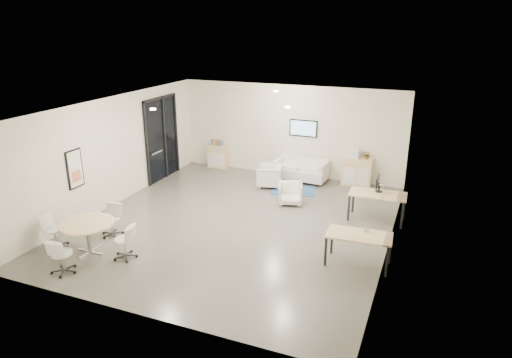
{
  "coord_description": "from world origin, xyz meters",
  "views": [
    {
      "loc": [
        4.75,
        -10.42,
        5.23
      ],
      "look_at": [
        0.38,
        0.4,
        1.19
      ],
      "focal_mm": 32.0,
      "sensor_mm": 36.0,
      "label": 1
    }
  ],
  "objects_px": {
    "armchair_right": "(291,192)",
    "sideboard_left": "(218,157)",
    "desk_front": "(359,238)",
    "round_table": "(87,226)",
    "loveseat": "(302,170)",
    "desk_rear": "(378,196)",
    "armchair_left": "(269,175)",
    "sideboard_right": "(357,172)"
  },
  "relations": [
    {
      "from": "sideboard_left",
      "to": "loveseat",
      "type": "xyz_separation_m",
      "value": [
        3.32,
        -0.22,
        -0.07
      ]
    },
    {
      "from": "desk_front",
      "to": "round_table",
      "type": "bearing_deg",
      "value": -166.83
    },
    {
      "from": "loveseat",
      "to": "desk_rear",
      "type": "bearing_deg",
      "value": -36.37
    },
    {
      "from": "sideboard_left",
      "to": "armchair_left",
      "type": "height_order",
      "value": "sideboard_left"
    },
    {
      "from": "armchair_left",
      "to": "round_table",
      "type": "relative_size",
      "value": 0.64
    },
    {
      "from": "armchair_right",
      "to": "loveseat",
      "type": "bearing_deg",
      "value": 81.58
    },
    {
      "from": "desk_rear",
      "to": "desk_front",
      "type": "relative_size",
      "value": 1.04
    },
    {
      "from": "desk_rear",
      "to": "armchair_left",
      "type": "bearing_deg",
      "value": 156.34
    },
    {
      "from": "sideboard_left",
      "to": "sideboard_right",
      "type": "relative_size",
      "value": 0.89
    },
    {
      "from": "round_table",
      "to": "loveseat",
      "type": "bearing_deg",
      "value": 65.33
    },
    {
      "from": "armchair_right",
      "to": "desk_front",
      "type": "height_order",
      "value": "desk_front"
    },
    {
      "from": "loveseat",
      "to": "round_table",
      "type": "height_order",
      "value": "round_table"
    },
    {
      "from": "loveseat",
      "to": "desk_front",
      "type": "height_order",
      "value": "loveseat"
    },
    {
      "from": "armchair_left",
      "to": "desk_front",
      "type": "xyz_separation_m",
      "value": [
        3.67,
        -4.12,
        0.27
      ]
    },
    {
      "from": "armchair_left",
      "to": "desk_front",
      "type": "relative_size",
      "value": 0.54
    },
    {
      "from": "armchair_right",
      "to": "sideboard_left",
      "type": "bearing_deg",
      "value": 130.14
    },
    {
      "from": "armchair_left",
      "to": "round_table",
      "type": "distance_m",
      "value": 6.39
    },
    {
      "from": "sideboard_left",
      "to": "loveseat",
      "type": "height_order",
      "value": "sideboard_left"
    },
    {
      "from": "armchair_right",
      "to": "desk_front",
      "type": "relative_size",
      "value": 0.48
    },
    {
      "from": "desk_front",
      "to": "round_table",
      "type": "height_order",
      "value": "round_table"
    },
    {
      "from": "sideboard_left",
      "to": "armchair_left",
      "type": "distance_m",
      "value": 2.77
    },
    {
      "from": "sideboard_right",
      "to": "armchair_right",
      "type": "height_order",
      "value": "sideboard_right"
    },
    {
      "from": "armchair_left",
      "to": "armchair_right",
      "type": "relative_size",
      "value": 1.13
    },
    {
      "from": "sideboard_left",
      "to": "desk_rear",
      "type": "relative_size",
      "value": 0.56
    },
    {
      "from": "armchair_left",
      "to": "round_table",
      "type": "xyz_separation_m",
      "value": [
        -2.36,
        -5.94,
        0.28
      ]
    },
    {
      "from": "sideboard_left",
      "to": "armchair_right",
      "type": "relative_size",
      "value": 1.21
    },
    {
      "from": "loveseat",
      "to": "armchair_right",
      "type": "relative_size",
      "value": 2.56
    },
    {
      "from": "sideboard_right",
      "to": "desk_rear",
      "type": "xyz_separation_m",
      "value": [
        1.02,
        -2.66,
        0.23
      ]
    },
    {
      "from": "armchair_left",
      "to": "desk_rear",
      "type": "relative_size",
      "value": 0.52
    },
    {
      "from": "loveseat",
      "to": "armchair_right",
      "type": "height_order",
      "value": "loveseat"
    },
    {
      "from": "armchair_left",
      "to": "desk_front",
      "type": "distance_m",
      "value": 5.52
    },
    {
      "from": "desk_front",
      "to": "round_table",
      "type": "xyz_separation_m",
      "value": [
        -6.02,
        -1.82,
        0.01
      ]
    },
    {
      "from": "sideboard_left",
      "to": "loveseat",
      "type": "bearing_deg",
      "value": -3.77
    },
    {
      "from": "sideboard_right",
      "to": "armchair_right",
      "type": "xyz_separation_m",
      "value": [
        -1.56,
        -2.37,
        -0.13
      ]
    },
    {
      "from": "desk_front",
      "to": "sideboard_right",
      "type": "bearing_deg",
      "value": 96.84
    },
    {
      "from": "desk_rear",
      "to": "desk_front",
      "type": "bearing_deg",
      "value": -92.88
    },
    {
      "from": "sideboard_left",
      "to": "desk_rear",
      "type": "xyz_separation_m",
      "value": [
        6.2,
        -2.69,
        0.28
      ]
    },
    {
      "from": "armchair_left",
      "to": "armchair_right",
      "type": "xyz_separation_m",
      "value": [
        1.13,
        -1.19,
        -0.05
      ]
    },
    {
      "from": "sideboard_left",
      "to": "armchair_right",
      "type": "bearing_deg",
      "value": -33.66
    },
    {
      "from": "armchair_left",
      "to": "desk_rear",
      "type": "bearing_deg",
      "value": 54.29
    },
    {
      "from": "sideboard_left",
      "to": "desk_front",
      "type": "bearing_deg",
      "value": -40.94
    },
    {
      "from": "armchair_right",
      "to": "round_table",
      "type": "xyz_separation_m",
      "value": [
        -3.49,
        -4.75,
        0.33
      ]
    }
  ]
}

